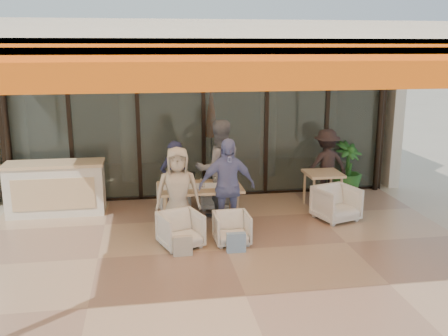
% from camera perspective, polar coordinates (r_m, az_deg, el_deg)
% --- Properties ---
extents(ground, '(70.00, 70.00, 0.00)m').
position_cam_1_polar(ground, '(8.04, 0.32, -9.53)').
color(ground, '#C6B293').
rests_on(ground, ground).
extents(terrace_floor, '(8.00, 6.00, 0.01)m').
position_cam_1_polar(terrace_floor, '(8.04, 0.32, -9.50)').
color(terrace_floor, tan).
rests_on(terrace_floor, ground).
extents(terrace_structure, '(8.00, 6.00, 3.40)m').
position_cam_1_polar(terrace_structure, '(7.13, 0.71, 14.31)').
color(terrace_structure, silver).
rests_on(terrace_structure, ground).
extents(glass_storefront, '(8.08, 0.10, 3.20)m').
position_cam_1_polar(glass_storefront, '(10.48, -2.37, 5.07)').
color(glass_storefront, '#9EADA3').
rests_on(glass_storefront, ground).
extents(interior_block, '(9.05, 3.62, 3.52)m').
position_cam_1_polar(interior_block, '(12.70, -3.62, 9.44)').
color(interior_block, silver).
rests_on(interior_block, ground).
extents(host_counter, '(1.85, 0.65, 1.04)m').
position_cam_1_polar(host_counter, '(10.09, -18.65, -2.20)').
color(host_counter, silver).
rests_on(host_counter, ground).
extents(dining_table, '(1.50, 0.90, 0.93)m').
position_cam_1_polar(dining_table, '(8.96, -2.86, -2.42)').
color(dining_table, '#E2B989').
rests_on(dining_table, ground).
extents(chair_far_left, '(0.65, 0.62, 0.60)m').
position_cam_1_polar(chair_far_left, '(9.94, -5.80, -3.18)').
color(chair_far_left, white).
rests_on(chair_far_left, ground).
extents(chair_far_right, '(0.66, 0.62, 0.62)m').
position_cam_1_polar(chair_far_right, '(10.01, -0.99, -2.90)').
color(chair_far_right, white).
rests_on(chair_far_right, ground).
extents(chair_near_left, '(0.79, 0.76, 0.64)m').
position_cam_1_polar(chair_near_left, '(8.13, -4.99, -6.87)').
color(chair_near_left, white).
rests_on(chair_near_left, ground).
extents(chair_near_right, '(0.58, 0.55, 0.58)m').
position_cam_1_polar(chair_near_right, '(8.24, 0.89, -6.77)').
color(chair_near_right, white).
rests_on(chair_near_right, ground).
extents(diner_navy, '(0.63, 0.50, 1.50)m').
position_cam_1_polar(diner_navy, '(9.33, -5.68, -1.40)').
color(diner_navy, '#1B1E3C').
rests_on(diner_navy, ground).
extents(diner_grey, '(1.01, 0.84, 1.87)m').
position_cam_1_polar(diner_grey, '(9.37, -0.58, -0.11)').
color(diner_grey, slate).
rests_on(diner_grey, ground).
extents(diner_cream, '(0.78, 0.53, 1.56)m').
position_cam_1_polar(diner_cream, '(8.46, -5.30, -2.78)').
color(diner_cream, beige).
rests_on(diner_cream, ground).
extents(diner_periwinkle, '(1.02, 0.49, 1.68)m').
position_cam_1_polar(diner_periwinkle, '(8.54, 0.33, -2.14)').
color(diner_periwinkle, '#7780C6').
rests_on(diner_periwinkle, ground).
extents(tote_bag_cream, '(0.30, 0.10, 0.34)m').
position_cam_1_polar(tote_bag_cream, '(7.82, -4.74, -8.94)').
color(tote_bag_cream, silver).
rests_on(tote_bag_cream, ground).
extents(tote_bag_blue, '(0.30, 0.10, 0.34)m').
position_cam_1_polar(tote_bag_blue, '(7.92, 1.40, -8.60)').
color(tote_bag_blue, '#99BFD8').
rests_on(tote_bag_blue, ground).
extents(side_table, '(0.70, 0.70, 0.74)m').
position_cam_1_polar(side_table, '(10.12, 11.24, -1.07)').
color(side_table, '#E2B989').
rests_on(side_table, ground).
extents(side_chair, '(0.87, 0.84, 0.72)m').
position_cam_1_polar(side_chair, '(9.52, 12.71, -3.81)').
color(side_chair, white).
rests_on(side_chair, ground).
extents(standing_woman, '(1.04, 0.67, 1.51)m').
position_cam_1_polar(standing_woman, '(10.70, 11.58, 0.37)').
color(standing_woman, black).
rests_on(standing_woman, ground).
extents(potted_palm, '(0.87, 0.87, 1.16)m').
position_cam_1_polar(potted_palm, '(11.22, 13.87, -0.05)').
color(potted_palm, '#1E5919').
rests_on(potted_palm, ground).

